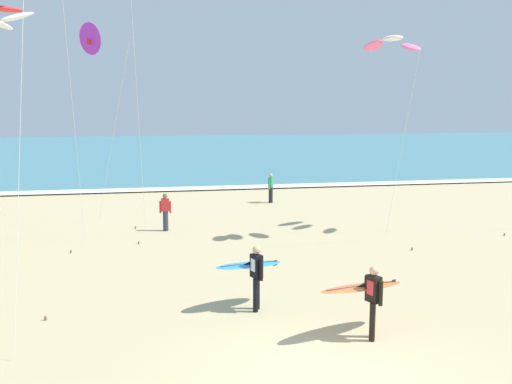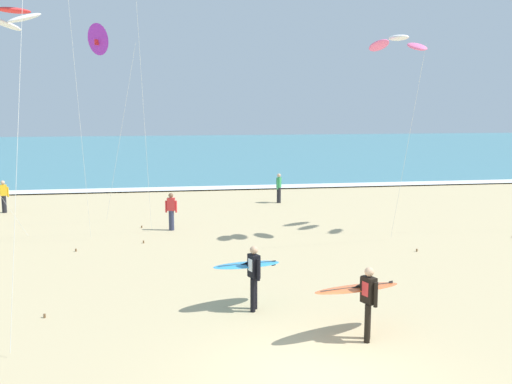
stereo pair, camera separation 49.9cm
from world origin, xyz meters
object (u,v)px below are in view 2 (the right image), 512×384
at_px(surfer_lead, 251,269).
at_px(bystander_red_top, 171,211).
at_px(kite_arc_scarlet_outer, 14,18).
at_px(surfer_trailing, 363,293).
at_px(bystander_yellow_top, 4,196).
at_px(kite_arc_ivory_near, 398,44).
at_px(kite_delta_violet_close, 99,40).
at_px(bystander_green_top, 279,188).

bearing_deg(surfer_lead, bystander_red_top, 101.77).
distance_m(surfer_lead, kite_arc_scarlet_outer, 13.89).
bearing_deg(surfer_trailing, bystander_yellow_top, 126.01).
xyz_separation_m(surfer_trailing, bystander_yellow_top, (-12.30, 16.93, -0.24)).
relative_size(kite_arc_ivory_near, kite_delta_violet_close, 0.90).
bearing_deg(bystander_yellow_top, kite_delta_violet_close, -29.22).
height_order(surfer_lead, bystander_red_top, surfer_lead).
xyz_separation_m(surfer_trailing, kite_delta_violet_close, (-7.13, 14.03, 6.95)).
xyz_separation_m(kite_arc_ivory_near, bystander_red_top, (-8.50, 3.01, -6.67)).
relative_size(kite_arc_scarlet_outer, bystander_red_top, 5.54).
bearing_deg(bystander_red_top, surfer_trailing, -70.26).
relative_size(kite_arc_ivory_near, bystander_red_top, 4.90).
xyz_separation_m(surfer_lead, bystander_yellow_top, (-10.06, 14.70, -0.23)).
xyz_separation_m(kite_arc_ivory_near, kite_arc_scarlet_outer, (-14.13, 2.40, 0.96)).
xyz_separation_m(bystander_green_top, bystander_yellow_top, (-13.81, -0.67, 0.00)).
height_order(kite_delta_violet_close, bystander_yellow_top, kite_delta_violet_close).
bearing_deg(kite_arc_scarlet_outer, surfer_lead, -49.60).
bearing_deg(kite_arc_scarlet_outer, kite_arc_ivory_near, -9.66).
xyz_separation_m(kite_arc_ivory_near, bystander_yellow_top, (-16.57, 8.15, -6.67)).
bearing_deg(bystander_red_top, kite_arc_ivory_near, -19.51).
bearing_deg(kite_delta_violet_close, bystander_red_top, -37.76).
distance_m(surfer_lead, kite_arc_ivory_near, 11.25).
bearing_deg(kite_arc_ivory_near, bystander_red_top, 160.49).
bearing_deg(surfer_trailing, bystander_green_top, 85.09).
bearing_deg(surfer_trailing, surfer_lead, 135.14).
bearing_deg(bystander_green_top, kite_delta_violet_close, -157.56).
height_order(kite_arc_ivory_near, bystander_red_top, kite_arc_ivory_near).
relative_size(surfer_trailing, kite_arc_scarlet_outer, 0.28).
height_order(surfer_lead, bystander_green_top, surfer_lead).
distance_m(surfer_lead, bystander_red_top, 9.77).
xyz_separation_m(surfer_trailing, bystander_green_top, (1.51, 17.60, -0.24)).
distance_m(bystander_yellow_top, bystander_red_top, 9.57).
xyz_separation_m(kite_arc_scarlet_outer, bystander_yellow_top, (-2.44, 5.75, -7.63)).
bearing_deg(bystander_yellow_top, bystander_red_top, -32.48).
distance_m(surfer_lead, bystander_yellow_top, 17.81).
bearing_deg(surfer_trailing, kite_arc_ivory_near, 64.06).
bearing_deg(bystander_green_top, surfer_trailing, -94.91).
distance_m(surfer_trailing, bystander_green_top, 17.67).
bearing_deg(kite_arc_ivory_near, kite_delta_violet_close, 155.24).
bearing_deg(kite_delta_violet_close, kite_arc_ivory_near, -24.76).
bearing_deg(surfer_lead, bystander_yellow_top, 124.40).
height_order(surfer_lead, bystander_yellow_top, surfer_lead).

